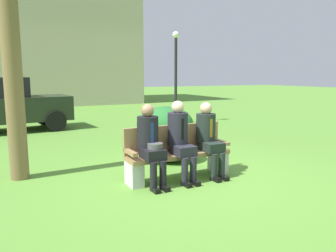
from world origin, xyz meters
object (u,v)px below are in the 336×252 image
(seated_man_middle, at_px, (180,136))
(seated_man_right, at_px, (209,135))
(shrub_near_bench, at_px, (165,124))
(parked_car_near, at_px, (2,105))
(building_backdrop, at_px, (25,25))
(shrub_mid_lawn, at_px, (172,146))
(shrub_far_lawn, at_px, (172,128))
(street_lamp, at_px, (176,67))
(seated_man_left, at_px, (150,141))
(park_bench, at_px, (177,154))

(seated_man_middle, distance_m, seated_man_right, 0.57)
(shrub_near_bench, bearing_deg, seated_man_right, -102.27)
(shrub_near_bench, xyz_separation_m, parked_car_near, (-3.74, 3.71, 0.36))
(seated_man_middle, relative_size, building_backdrop, 0.10)
(shrub_mid_lawn, xyz_separation_m, shrub_far_lawn, (0.90, 1.70, 0.04))
(street_lamp, bearing_deg, shrub_far_lawn, -120.53)
(seated_man_left, xyz_separation_m, street_lamp, (3.59, 5.70, 1.30))
(street_lamp, bearing_deg, shrub_mid_lawn, -119.53)
(park_bench, xyz_separation_m, shrub_far_lawn, (1.34, 2.70, -0.06))
(parked_car_near, height_order, building_backdrop, building_backdrop)
(park_bench, distance_m, seated_man_left, 0.65)
(seated_man_right, height_order, street_lamp, street_lamp)
(park_bench, relative_size, building_backdrop, 0.14)
(shrub_near_bench, bearing_deg, shrub_far_lawn, -22.56)
(shrub_mid_lawn, xyz_separation_m, street_lamp, (2.59, 4.57, 1.70))
(shrub_mid_lawn, distance_m, street_lamp, 5.52)
(seated_man_left, bearing_deg, street_lamp, 57.77)
(shrub_far_lawn, bearing_deg, shrub_mid_lawn, -117.82)
(seated_man_right, relative_size, parked_car_near, 0.32)
(seated_man_left, bearing_deg, shrub_far_lawn, 56.12)
(seated_man_right, relative_size, building_backdrop, 0.10)
(shrub_near_bench, relative_size, parked_car_near, 0.38)
(seated_man_middle, distance_m, shrub_far_lawn, 3.16)
(seated_man_middle, bearing_deg, shrub_far_lawn, 64.34)
(seated_man_middle, height_order, building_backdrop, building_backdrop)
(park_bench, height_order, seated_man_middle, seated_man_middle)
(seated_man_left, xyz_separation_m, parked_car_near, (-2.00, 6.61, 0.12))
(seated_man_left, height_order, seated_man_right, seated_man_left)
(shrub_mid_lawn, relative_size, street_lamp, 0.31)
(seated_man_middle, relative_size, parked_car_near, 0.33)
(building_backdrop, bearing_deg, shrub_near_bench, -82.16)
(shrub_far_lawn, distance_m, building_backdrop, 15.65)
(park_bench, relative_size, seated_man_right, 1.43)
(seated_man_right, distance_m, shrub_near_bench, 2.98)
(seated_man_right, relative_size, street_lamp, 0.39)
(shrub_far_lawn, height_order, street_lamp, street_lamp)
(park_bench, xyz_separation_m, shrub_mid_lawn, (0.44, 1.00, -0.10))
(shrub_mid_lawn, bearing_deg, street_lamp, 60.47)
(parked_car_near, relative_size, street_lamp, 1.23)
(seated_man_middle, xyz_separation_m, street_lamp, (3.05, 5.69, 1.28))
(seated_man_left, xyz_separation_m, shrub_far_lawn, (1.90, 2.84, -0.36))
(park_bench, height_order, shrub_near_bench, shrub_near_bench)
(parked_car_near, relative_size, building_backdrop, 0.31)
(seated_man_left, height_order, shrub_mid_lawn, seated_man_left)
(seated_man_right, distance_m, shrub_mid_lawn, 1.20)
(seated_man_middle, relative_size, seated_man_right, 1.04)
(park_bench, bearing_deg, street_lamp, 61.44)
(park_bench, distance_m, parked_car_near, 6.98)
(seated_man_right, xyz_separation_m, parked_car_near, (-3.11, 6.61, 0.12))
(parked_car_near, bearing_deg, shrub_mid_lawn, -61.28)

